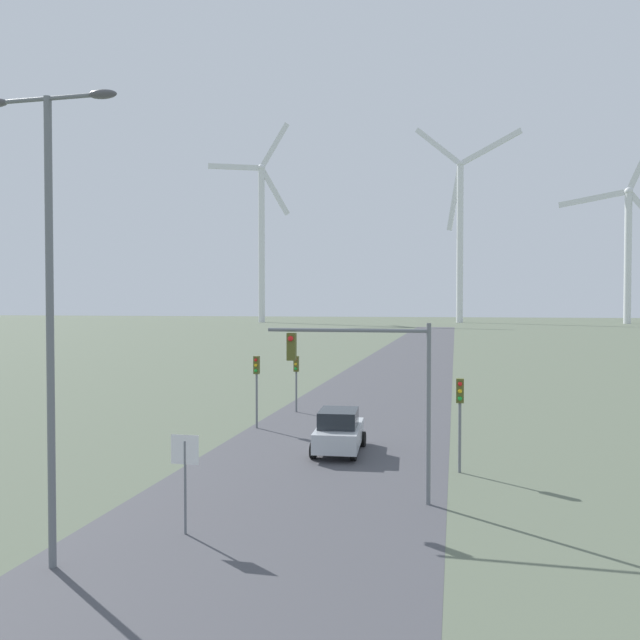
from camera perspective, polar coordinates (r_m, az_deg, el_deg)
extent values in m
cube|color=#47474C|center=(52.84, 6.55, -5.37)|extent=(10.00, 240.00, 0.01)
cylinder|color=slate|center=(16.03, -23.45, -1.20)|extent=(0.18, 0.18, 11.14)
cylinder|color=slate|center=(16.72, -23.65, 18.05)|extent=(2.86, 0.10, 0.10)
ellipsoid|color=#4C4C51|center=(15.96, -19.25, 18.91)|extent=(0.70, 0.32, 0.20)
cylinder|color=slate|center=(17.95, -12.22, -14.75)|extent=(0.07, 0.07, 2.55)
cube|color=white|center=(17.68, -12.26, -11.50)|extent=(0.81, 0.01, 0.81)
cube|color=red|center=(17.69, -12.24, -11.49)|extent=(0.76, 0.02, 0.76)
cylinder|color=slate|center=(31.86, -5.81, -6.58)|extent=(0.11, 0.11, 3.65)
cube|color=#4C511E|center=(31.70, -5.82, -4.11)|extent=(0.28, 0.24, 0.90)
sphere|color=red|center=(31.54, -5.90, -3.65)|extent=(0.16, 0.16, 0.16)
sphere|color=gold|center=(31.57, -5.90, -4.14)|extent=(0.16, 0.16, 0.16)
sphere|color=green|center=(31.60, -5.89, -4.62)|extent=(0.16, 0.16, 0.16)
cylinder|color=slate|center=(24.06, 12.66, -9.41)|extent=(0.11, 0.11, 3.51)
cube|color=#4C511E|center=(23.85, 12.68, -6.32)|extent=(0.28, 0.24, 0.90)
sphere|color=red|center=(23.68, 12.69, -5.72)|extent=(0.16, 0.16, 0.16)
sphere|color=gold|center=(23.72, 12.68, -6.37)|extent=(0.16, 0.16, 0.16)
sphere|color=green|center=(23.76, 12.68, -7.01)|extent=(0.16, 0.16, 0.16)
cylinder|color=slate|center=(36.40, -2.18, -5.88)|extent=(0.11, 0.11, 3.26)
cube|color=#4C511E|center=(36.27, -2.18, -4.03)|extent=(0.28, 0.24, 0.90)
sphere|color=red|center=(36.11, -2.24, -3.62)|extent=(0.16, 0.16, 0.16)
sphere|color=gold|center=(36.14, -2.24, -4.05)|extent=(0.16, 0.16, 0.16)
sphere|color=green|center=(36.17, -2.24, -4.47)|extent=(0.16, 0.16, 0.16)
cylinder|color=slate|center=(19.94, 9.89, -8.47)|extent=(0.14, 0.14, 5.69)
cylinder|color=slate|center=(19.94, 2.44, -0.95)|extent=(5.20, 0.12, 0.12)
cube|color=#4C511E|center=(20.36, -2.62, -2.45)|extent=(0.28, 0.24, 0.90)
sphere|color=red|center=(20.21, -2.72, -1.71)|extent=(0.18, 0.18, 0.18)
cube|color=#B7BCC1|center=(26.83, 1.76, -10.47)|extent=(2.11, 4.23, 0.80)
cube|color=#1E2328|center=(26.54, 1.70, -8.95)|extent=(1.72, 2.21, 0.70)
cylinder|color=black|center=(28.29, 0.56, -10.68)|extent=(0.22, 0.66, 0.66)
cylinder|color=black|center=(28.01, 3.94, -10.80)|extent=(0.22, 0.66, 0.66)
cylinder|color=black|center=(25.87, -0.61, -11.83)|extent=(0.22, 0.66, 0.66)
cylinder|color=black|center=(25.56, 3.09, -12.00)|extent=(0.22, 0.66, 0.66)
cylinder|color=silver|center=(216.00, -5.36, 6.80)|extent=(2.20, 2.20, 52.79)
sphere|color=silver|center=(220.04, -5.38, 13.66)|extent=(2.60, 2.60, 2.60)
cube|color=silver|center=(219.04, -4.13, 11.58)|extent=(9.57, 4.64, 15.84)
cube|color=silver|center=(222.43, -4.16, 15.67)|extent=(9.47, 4.59, 15.90)
cube|color=silver|center=(219.21, -7.86, 13.69)|extent=(16.00, 7.50, 1.87)
cylinder|color=silver|center=(217.54, 12.67, 6.84)|extent=(2.20, 2.20, 53.56)
sphere|color=silver|center=(221.67, 12.71, 13.75)|extent=(2.60, 2.60, 2.60)
cube|color=silver|center=(217.86, 15.35, 15.00)|extent=(18.91, 10.32, 9.01)
cube|color=silver|center=(227.46, 10.68, 15.37)|extent=(15.94, 8.75, 15.48)
cube|color=silver|center=(220.49, 12.21, 10.81)|extent=(5.27, 3.10, 21.75)
cylinder|color=silver|center=(222.82, 26.32, 5.13)|extent=(2.20, 2.20, 42.21)
sphere|color=silver|center=(225.21, 26.39, 10.49)|extent=(2.60, 2.60, 2.60)
cube|color=silver|center=(226.71, 23.59, 10.13)|extent=(19.58, 8.15, 4.23)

